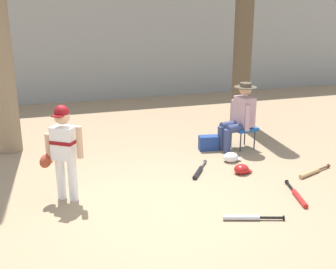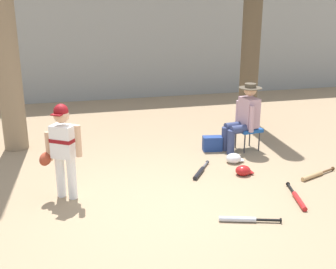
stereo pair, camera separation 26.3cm
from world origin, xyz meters
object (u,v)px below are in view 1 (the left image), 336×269
(young_ballplayer, at_px, (63,147))
(bat_black_composite, at_px, (199,171))
(folding_stool, at_px, (243,129))
(bat_wood_tan, at_px, (312,173))
(bat_aluminum_silver, at_px, (246,218))
(seated_spectator, at_px, (239,115))
(handbag_beside_stool, at_px, (208,143))
(bat_red_barrel, at_px, (298,196))
(batting_helmet_red, at_px, (242,169))
(tree_behind_spectator, at_px, (244,16))
(batting_helmet_white, at_px, (231,157))

(young_ballplayer, xyz_separation_m, bat_black_composite, (2.03, 0.31, -0.71))
(folding_stool, xyz_separation_m, bat_wood_tan, (0.45, -1.44, -0.33))
(bat_aluminum_silver, bearing_deg, seated_spectator, 65.89)
(seated_spectator, height_order, bat_wood_tan, seated_spectator)
(handbag_beside_stool, relative_size, bat_red_barrel, 0.44)
(young_ballplayer, relative_size, handbag_beside_stool, 3.84)
(bat_red_barrel, bearing_deg, handbag_beside_stool, 100.47)
(young_ballplayer, distance_m, bat_red_barrel, 3.21)
(seated_spectator, relative_size, batting_helmet_red, 4.32)
(bat_wood_tan, distance_m, bat_black_composite, 1.74)
(tree_behind_spectator, height_order, bat_red_barrel, tree_behind_spectator)
(young_ballplayer, xyz_separation_m, bat_red_barrel, (2.99, -0.91, -0.71))
(handbag_beside_stool, relative_size, batting_helmet_red, 1.22)
(handbag_beside_stool, distance_m, bat_black_composite, 1.12)
(handbag_beside_stool, height_order, bat_red_barrel, handbag_beside_stool)
(folding_stool, distance_m, handbag_beside_stool, 0.68)
(bat_aluminum_silver, xyz_separation_m, batting_helmet_red, (0.61, 1.34, 0.04))
(tree_behind_spectator, distance_m, seated_spectator, 2.45)
(tree_behind_spectator, relative_size, batting_helmet_white, 17.55)
(bat_red_barrel, bearing_deg, bat_aluminum_silver, -161.25)
(tree_behind_spectator, bearing_deg, bat_black_composite, -127.71)
(bat_red_barrel, bearing_deg, tree_behind_spectator, 75.49)
(bat_wood_tan, distance_m, bat_red_barrel, 0.95)
(tree_behind_spectator, xyz_separation_m, bat_black_composite, (-1.93, -2.49, -2.24))
(bat_black_composite, bearing_deg, young_ballplayer, -171.29)
(folding_stool, height_order, bat_aluminum_silver, folding_stool)
(bat_black_composite, height_order, batting_helmet_red, batting_helmet_red)
(batting_helmet_red, bearing_deg, handbag_beside_stool, 93.50)
(folding_stool, relative_size, bat_black_composite, 0.72)
(tree_behind_spectator, bearing_deg, handbag_beside_stool, -131.88)
(bat_wood_tan, bearing_deg, batting_helmet_white, 137.05)
(bat_wood_tan, bearing_deg, bat_red_barrel, -135.93)
(handbag_beside_stool, distance_m, bat_wood_tan, 1.88)
(handbag_beside_stool, bearing_deg, seated_spectator, -11.14)
(seated_spectator, xyz_separation_m, bat_red_barrel, (-0.13, -2.09, -0.61))
(bat_wood_tan, bearing_deg, handbag_beside_stool, 125.30)
(bat_aluminum_silver, bearing_deg, folding_stool, 64.12)
(bat_black_composite, height_order, batting_helmet_white, batting_helmet_white)
(bat_wood_tan, xyz_separation_m, bat_aluminum_silver, (-1.63, -0.98, 0.00))
(tree_behind_spectator, bearing_deg, bat_aluminum_silver, -115.32)
(bat_aluminum_silver, bearing_deg, bat_red_barrel, 18.75)
(bat_black_composite, bearing_deg, bat_red_barrel, -51.74)
(young_ballplayer, xyz_separation_m, bat_wood_tan, (3.67, -0.25, -0.71))
(folding_stool, relative_size, bat_red_barrel, 0.58)
(bat_wood_tan, height_order, batting_helmet_red, batting_helmet_red)
(tree_behind_spectator, height_order, batting_helmet_red, tree_behind_spectator)
(young_ballplayer, height_order, folding_stool, young_ballplayer)
(bat_aluminum_silver, bearing_deg, tree_behind_spectator, 64.68)
(tree_behind_spectator, relative_size, seated_spectator, 4.30)
(young_ballplayer, bearing_deg, handbag_beside_stool, 26.29)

